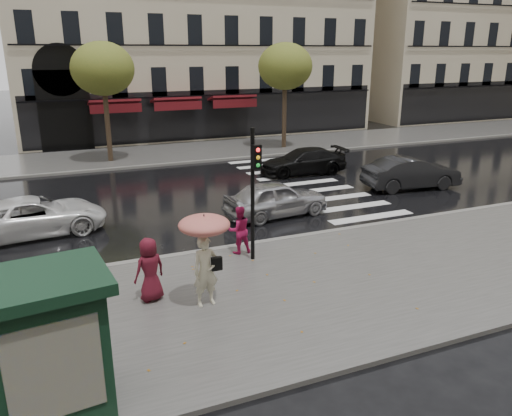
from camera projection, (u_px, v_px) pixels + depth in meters
name	position (u px, v px, depth m)	size (l,w,h in m)	color
ground	(273.00, 288.00, 13.51)	(160.00, 160.00, 0.00)	black
near_sidewalk	(281.00, 294.00, 13.05)	(90.00, 7.00, 0.12)	#474744
far_sidewalk	(143.00, 156.00, 30.20)	(90.00, 6.00, 0.12)	#474744
near_kerb	(235.00, 247.00, 16.13)	(90.00, 0.25, 0.14)	slate
far_kerb	(153.00, 165.00, 27.56)	(90.00, 0.25, 0.14)	slate
zebra_crossing	(303.00, 183.00, 24.16)	(3.60, 11.75, 0.01)	silver
tree_far_left	(103.00, 69.00, 27.04)	(3.40, 3.40, 6.64)	#38281C
tree_far_right	(285.00, 67.00, 31.09)	(3.40, 3.40, 6.64)	#38281C
woman_umbrella	(205.00, 245.00, 11.93)	(1.24, 1.24, 2.38)	beige
woman_red	(239.00, 230.00, 15.33)	(0.73, 0.57, 1.51)	#BE1751
man_burgundy	(150.00, 269.00, 12.40)	(0.80, 0.52, 1.64)	#56111F
traffic_light	(254.00, 182.00, 14.32)	(0.27, 0.38, 3.96)	black
newsstand	(48.00, 343.00, 8.39)	(2.30, 2.01, 2.56)	black
car_silver	(276.00, 198.00, 19.19)	(1.65, 4.11, 1.40)	#B8B8BD
car_darkgrey	(411.00, 173.00, 23.03)	(1.56, 4.47, 1.47)	black
car_white	(35.00, 216.00, 17.26)	(2.19, 4.76, 1.32)	white
car_black	(303.00, 161.00, 25.81)	(1.84, 4.53, 1.32)	black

